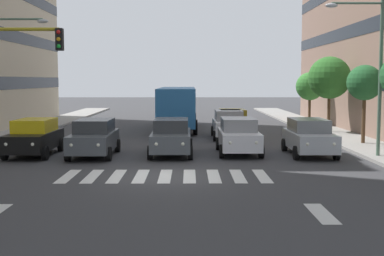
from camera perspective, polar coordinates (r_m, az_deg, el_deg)
The scene contains 15 objects.
ground_plane at distance 19.60m, azimuth -2.92°, elevation -5.24°, with size 180.00×180.00×0.00m, color #38383A.
crosswalk_markings at distance 19.59m, azimuth -2.92°, elevation -5.22°, with size 7.65×2.80×0.01m.
lane_arrow_0 at distance 14.64m, azimuth 13.85°, elevation -8.97°, with size 0.50×2.20×0.01m, color silver.
car_0 at distance 25.46m, azimuth 12.57°, elevation -0.92°, with size 2.02×4.44×1.72m.
car_1 at distance 25.46m, azimuth 5.07°, elevation -0.82°, with size 2.02×4.44×1.72m.
car_2 at distance 24.92m, azimuth -2.26°, elevation -0.93°, with size 2.02×4.44×1.72m.
car_3 at distance 24.97m, azimuth -10.57°, elevation -1.01°, with size 2.02×4.44×1.72m.
car_4 at distance 25.90m, azimuth -16.72°, elevation -0.92°, with size 2.02×4.44×1.72m.
car_row2_0 at distance 32.07m, azimuth 4.00°, elevation 0.43°, with size 2.02×4.44×1.72m.
car_row2_1 at distance 33.27m, azimuth 4.42°, elevation 0.60°, with size 2.02×4.44×1.72m.
bus_behind_traffic at distance 37.70m, azimuth -1.61°, elevation 2.64°, with size 2.78×10.50×3.00m.
street_lamp_left at distance 24.91m, azimuth 18.89°, elevation 6.84°, with size 2.62×0.28×6.94m.
street_tree_1 at distance 29.86m, azimuth 18.22°, elevation 4.64°, with size 1.92×1.92×4.23m.
street_tree_2 at distance 36.02m, azimuth 14.69°, elevation 5.29°, with size 2.80×2.80×4.96m.
street_tree_3 at distance 41.37m, azimuth 12.67°, elevation 4.42°, with size 2.15×2.15×4.01m.
Camera 1 is at (-0.88, 19.25, 3.55)m, focal length 49.18 mm.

